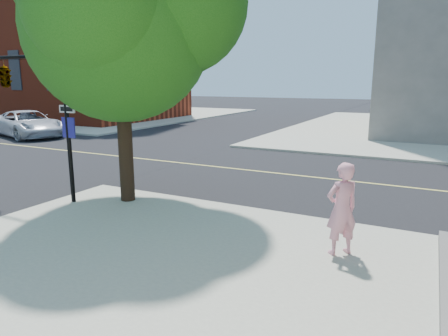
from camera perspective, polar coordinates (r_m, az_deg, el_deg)
The scene contains 10 objects.
ground at distance 12.71m, azimuth -13.37°, elevation -3.34°, with size 140.00×140.00×0.00m, color black.
road_ew at distance 16.28m, azimuth -3.10°, elevation 0.38°, with size 140.00×9.00×0.01m, color black.
road_ns at distance 16.74m, azimuth -27.88°, elevation -0.70°, with size 9.00×140.00×0.01m, color black.
sidewalk_nw at distance 43.83m, azimuth -18.20°, elevation 7.28°, with size 26.00×25.00×0.12m, color #ADAD98.
church at distance 39.30m, azimuth -19.45°, elevation 17.12°, with size 15.20×12.00×14.40m.
office_block at distance 51.13m, azimuth -25.98°, elevation 17.49°, with size 12.00×14.08×18.00m.
man_on_phone at distance 7.85m, azimuth 16.23°, elevation -5.55°, with size 0.64×0.42×1.76m, color pink.
street_tree at distance 11.12m, azimuth -14.07°, elevation 21.34°, with size 5.89×5.35×7.81m.
signal_pole at distance 12.85m, azimuth -27.52°, elevation 11.19°, with size 3.57×0.41×4.03m.
car_a at distance 27.33m, azimuth -25.90°, elevation 5.62°, with size 2.62×5.68×1.58m, color silver.
Camera 1 is at (8.05, -9.26, 3.32)m, focal length 32.50 mm.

